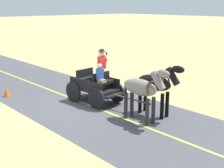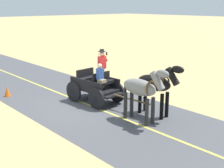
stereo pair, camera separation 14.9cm
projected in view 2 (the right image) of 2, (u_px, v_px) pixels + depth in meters
The scene contains 7 objects.
ground_plane at pixel (88, 105), 13.92m from camera, with size 200.00×200.00×0.00m, color tan.
road_surface at pixel (88, 105), 13.92m from camera, with size 5.58×160.00×0.01m, color #4C4C51.
road_centre_stripe at pixel (88, 104), 13.92m from camera, with size 0.12×160.00×0.00m, color #DBCC4C.
horse_drawn_carriage at pixel (96, 85), 14.06m from camera, with size 1.60×4.52×2.50m.
horse_near_side at pixel (156, 84), 12.23m from camera, with size 0.70×2.14×2.21m.
horse_off_side at pixel (142, 89), 11.57m from camera, with size 0.63×2.13×2.21m.
traffic_cone at pixel (7, 91), 15.12m from camera, with size 0.32×0.32×0.50m, color orange.
Camera 2 is at (7.92, 10.65, 4.44)m, focal length 48.93 mm.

